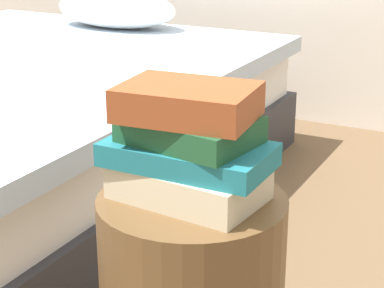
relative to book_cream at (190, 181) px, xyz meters
name	(u,v)px	position (x,y,z in m)	size (l,w,h in m)	color
book_cream	(190,181)	(0.00, 0.00, 0.00)	(0.26, 0.16, 0.06)	beige
book_teal	(189,154)	(0.00, 0.00, 0.05)	(0.29, 0.16, 0.04)	#1E727F
book_forest	(190,129)	(0.00, 0.01, 0.10)	(0.22, 0.16, 0.05)	#1E512D
book_rust	(188,102)	(0.00, 0.00, 0.15)	(0.23, 0.16, 0.06)	#994723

